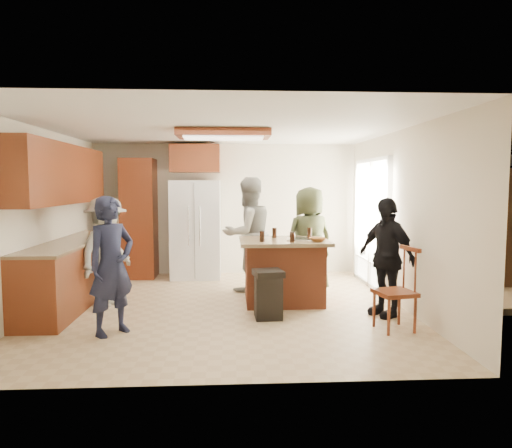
{
  "coord_description": "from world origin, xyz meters",
  "views": [
    {
      "loc": [
        0.09,
        -6.33,
        1.73
      ],
      "look_at": [
        0.46,
        0.33,
        1.15
      ],
      "focal_mm": 32.0,
      "sensor_mm": 36.0,
      "label": 1
    }
  ],
  "objects": [
    {
      "name": "island_items",
      "position": [
        1.09,
        0.12,
        0.97
      ],
      "size": [
        0.95,
        0.68,
        0.15
      ],
      "color": "silver",
      "rests_on": "kitchen_island"
    },
    {
      "name": "kitchen_island",
      "position": [
        0.86,
        0.23,
        0.47
      ],
      "size": [
        1.28,
        1.03,
        0.93
      ],
      "color": "brown",
      "rests_on": "ground"
    },
    {
      "name": "person_behind_left",
      "position": [
        0.38,
        1.02,
        0.92
      ],
      "size": [
        1.06,
        0.94,
        1.85
      ],
      "primitive_type": "imported",
      "rotation": [
        0.0,
        0.0,
        3.68
      ],
      "color": "gray",
      "rests_on": "ground"
    },
    {
      "name": "trash_bin",
      "position": [
        0.57,
        -0.55,
        0.32
      ],
      "size": [
        0.42,
        0.42,
        0.63
      ],
      "color": "black",
      "rests_on": "ground"
    },
    {
      "name": "refrigerator",
      "position": [
        -0.55,
        2.12,
        0.9
      ],
      "size": [
        0.9,
        0.76,
        1.8
      ],
      "color": "white",
      "rests_on": "ground"
    },
    {
      "name": "person_counter",
      "position": [
        -1.67,
        0.19,
        0.78
      ],
      "size": [
        0.8,
        1.11,
        1.56
      ],
      "primitive_type": "imported",
      "rotation": [
        0.0,
        0.0,
        1.21
      ],
      "color": "gray",
      "rests_on": "ground"
    },
    {
      "name": "left_cabinetry",
      "position": [
        -2.24,
        0.4,
        0.96
      ],
      "size": [
        0.64,
        3.0,
        2.3
      ],
      "color": "maroon",
      "rests_on": "ground"
    },
    {
      "name": "person_behind_right",
      "position": [
        1.34,
        0.83,
        0.85
      ],
      "size": [
        0.96,
        0.78,
        1.69
      ],
      "primitive_type": "imported",
      "rotation": [
        0.0,
        0.0,
        3.48
      ],
      "color": "#323921",
      "rests_on": "ground"
    },
    {
      "name": "person_side_right",
      "position": [
        2.13,
        -0.51,
        0.78
      ],
      "size": [
        0.84,
        1.03,
        1.56
      ],
      "primitive_type": "imported",
      "rotation": [
        0.0,
        0.0,
        -1.09
      ],
      "color": "black",
      "rests_on": "ground"
    },
    {
      "name": "person_front_left",
      "position": [
        -1.28,
        -1.07,
        0.8
      ],
      "size": [
        0.71,
        0.72,
        1.6
      ],
      "primitive_type": "imported",
      "rotation": [
        0.0,
        0.0,
        0.84
      ],
      "color": "#1A1D35",
      "rests_on": "ground"
    },
    {
      "name": "back_wall_units",
      "position": [
        -1.33,
        2.2,
        1.38
      ],
      "size": [
        1.8,
        0.6,
        2.45
      ],
      "color": "maroon",
      "rests_on": "ground"
    },
    {
      "name": "spindle_chair",
      "position": [
        2.05,
        -1.12,
        0.45
      ],
      "size": [
        0.49,
        0.49,
        0.99
      ],
      "color": "maroon",
      "rests_on": "ground"
    },
    {
      "name": "room_shell",
      "position": [
        4.37,
        1.64,
        0.87
      ],
      "size": [
        8.0,
        5.2,
        5.0
      ],
      "color": "tan",
      "rests_on": "ground"
    }
  ]
}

